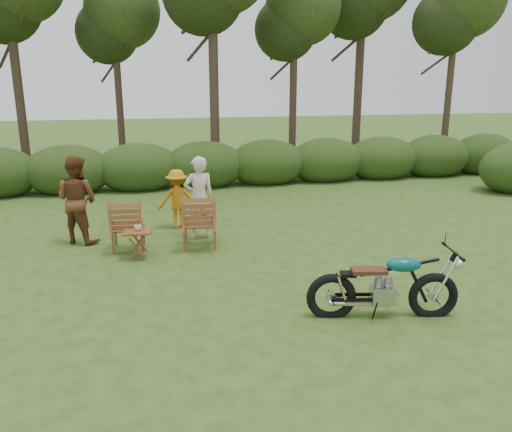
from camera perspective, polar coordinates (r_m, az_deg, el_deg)
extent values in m
plane|color=#284517|center=(7.30, 4.29, -10.36)|extent=(80.00, 80.00, 0.00)
cylinder|color=#372A1E|center=(17.70, -25.77, 15.14)|extent=(0.28, 0.28, 7.20)
cylinder|color=#372A1E|center=(18.46, -15.50, 14.58)|extent=(0.24, 0.24, 6.30)
sphere|color=#253815|center=(18.57, -15.94, 20.63)|extent=(2.52, 2.52, 2.52)
cylinder|color=#372A1E|center=(16.48, -4.89, 17.41)|extent=(0.30, 0.30, 7.65)
cylinder|color=#372A1E|center=(18.23, 4.29, 15.35)|extent=(0.26, 0.26, 6.48)
sphere|color=#253815|center=(18.36, 4.42, 21.65)|extent=(2.59, 2.59, 2.59)
cylinder|color=#372A1E|center=(20.37, 11.77, 17.08)|extent=(0.32, 0.32, 7.92)
cylinder|color=#372A1E|center=(19.68, 21.34, 14.90)|extent=(0.24, 0.24, 6.84)
sphere|color=#253815|center=(19.82, 21.96, 21.04)|extent=(2.74, 2.74, 2.74)
ellipsoid|color=#1E3513|center=(15.58, -20.65, 4.85)|extent=(2.52, 1.68, 1.51)
ellipsoid|color=#1E3513|center=(15.46, -13.27, 5.34)|extent=(2.52, 1.68, 1.51)
ellipsoid|color=#1E3513|center=(15.60, -5.88, 5.75)|extent=(2.52, 1.68, 1.51)
ellipsoid|color=#1E3513|center=(15.99, 1.28, 6.05)|extent=(2.52, 1.68, 1.51)
ellipsoid|color=#1E3513|center=(16.61, 8.00, 6.25)|extent=(2.52, 1.68, 1.51)
ellipsoid|color=#1E3513|center=(17.44, 14.16, 6.35)|extent=(2.52, 1.68, 1.51)
ellipsoid|color=#1E3513|center=(18.45, 19.71, 6.38)|extent=(2.52, 1.68, 1.51)
ellipsoid|color=#1E3513|center=(19.62, 24.64, 6.36)|extent=(2.52, 1.68, 1.51)
imported|color=beige|center=(9.30, -13.34, -1.30)|extent=(0.17, 0.17, 0.10)
imported|color=beige|center=(10.46, -6.39, -2.44)|extent=(0.66, 0.47, 1.70)
imported|color=brown|center=(10.73, -19.36, -2.79)|extent=(1.08, 1.02, 1.76)
imported|color=#C17512|center=(11.24, -8.86, -1.30)|extent=(0.88, 0.55, 1.30)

